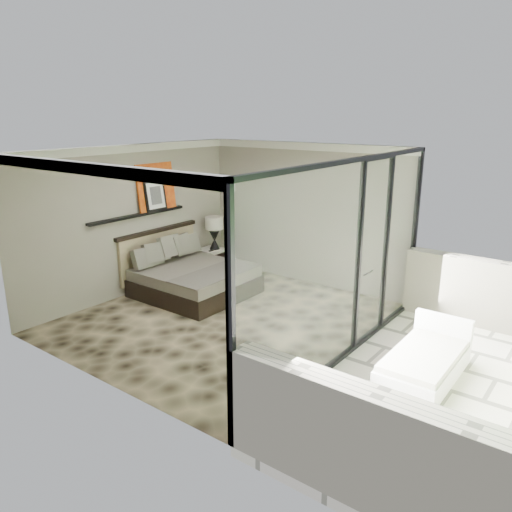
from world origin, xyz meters
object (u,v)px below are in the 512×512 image
Objects in this scene: bed at (191,277)px; nightstand at (211,261)px; table_lamp at (214,229)px; lounger at (425,362)px.

bed reaches higher than nightstand.
table_lamp is at bearing 57.15° from nightstand.
table_lamp is 0.44× the size of lounger.
bed is 2.82× the size of table_lamp.
bed is 4.04× the size of nightstand.
table_lamp is 5.49m from lounger.
table_lamp reaches higher than bed.
lounger is (5.24, -1.59, -0.05)m from nightstand.
lounger is at bearing -4.97° from nightstand.
table_lamp is at bearing 162.02° from lounger.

